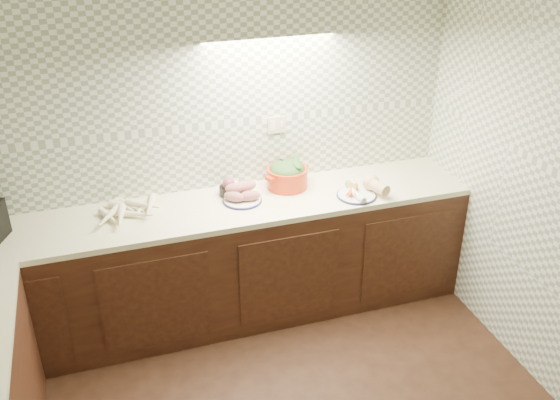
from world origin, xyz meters
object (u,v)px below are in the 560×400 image
object	(u,v)px
onion_bowl	(231,188)
veg_plate	(363,188)
dutch_oven	(287,174)
sweet_potato_plate	(242,194)
parsnip_pile	(125,210)

from	to	relation	value
onion_bowl	veg_plate	size ratio (longest dim) A/B	0.48
dutch_oven	veg_plate	bearing A→B (deg)	-52.44
onion_bowl	dutch_oven	distance (m)	0.41
sweet_potato_plate	onion_bowl	bearing A→B (deg)	113.65
parsnip_pile	dutch_oven	size ratio (longest dim) A/B	1.30
sweet_potato_plate	dutch_oven	world-z (taller)	dutch_oven
parsnip_pile	veg_plate	distance (m)	1.62
onion_bowl	veg_plate	distance (m)	0.92
sweet_potato_plate	onion_bowl	world-z (taller)	onion_bowl
sweet_potato_plate	onion_bowl	size ratio (longest dim) A/B	1.65
sweet_potato_plate	veg_plate	size ratio (longest dim) A/B	0.80
veg_plate	parsnip_pile	bearing A→B (deg)	172.98
onion_bowl	sweet_potato_plate	bearing A→B (deg)	-66.35
dutch_oven	veg_plate	distance (m)	0.54
sweet_potato_plate	onion_bowl	xyz separation A→B (m)	(-0.05, 0.11, 0.00)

